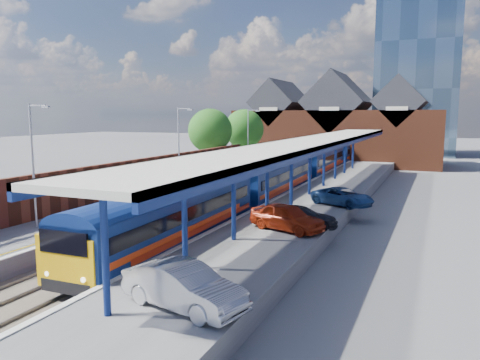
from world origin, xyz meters
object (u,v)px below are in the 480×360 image
at_px(lamp_post_d, 249,135).
at_px(parked_car_dark, 301,217).
at_px(parked_car_silver, 184,286).
at_px(lamp_post_c, 180,142).
at_px(parked_car_blue, 343,197).
at_px(parked_car_red, 287,217).
at_px(train, 300,167).
at_px(platform_sign, 205,167).
at_px(lamp_post_b, 34,158).

bearing_deg(lamp_post_d, parked_car_dark, -62.04).
bearing_deg(parked_car_silver, parked_car_dark, 11.45).
xyz_separation_m(lamp_post_c, parked_car_dark, (13.82, -10.02, -3.39)).
distance_m(lamp_post_c, parked_car_blue, 15.33).
xyz_separation_m(lamp_post_d, parked_car_red, (13.28, -27.04, -3.24)).
bearing_deg(train, parked_car_red, -75.95).
relative_size(train, platform_sign, 26.38).
relative_size(lamp_post_c, parked_car_blue, 1.54).
bearing_deg(platform_sign, lamp_post_c, -124.26).
height_order(lamp_post_c, parked_car_dark, lamp_post_c).
relative_size(lamp_post_b, lamp_post_c, 1.00).
height_order(lamp_post_b, parked_car_dark, lamp_post_b).
height_order(lamp_post_b, platform_sign, lamp_post_b).
relative_size(train, lamp_post_d, 9.42).
bearing_deg(parked_car_dark, train, 7.41).
xyz_separation_m(parked_car_silver, parked_car_dark, (0.48, 12.50, -0.15)).
height_order(lamp_post_d, parked_car_dark, lamp_post_d).
bearing_deg(lamp_post_d, train, -34.25).
distance_m(lamp_post_c, lamp_post_d, 16.00).
bearing_deg(train, platform_sign, -126.89).
relative_size(train, parked_car_blue, 14.55).
relative_size(lamp_post_d, parked_car_silver, 1.55).
bearing_deg(parked_car_dark, parked_car_blue, -15.72).
relative_size(lamp_post_b, parked_car_dark, 1.69).
relative_size(lamp_post_d, parked_car_red, 1.59).
distance_m(parked_car_red, parked_car_blue, 8.59).
relative_size(platform_sign, parked_car_dark, 0.60).
relative_size(lamp_post_b, lamp_post_d, 1.00).
bearing_deg(parked_car_dark, parked_car_silver, 169.14).
relative_size(parked_car_dark, parked_car_blue, 0.91).
height_order(lamp_post_c, parked_car_red, lamp_post_c).
xyz_separation_m(lamp_post_c, platform_sign, (1.36, 2.00, -2.30)).
distance_m(train, parked_car_silver, 33.63).
bearing_deg(lamp_post_b, lamp_post_d, 90.00).
relative_size(lamp_post_d, parked_car_blue, 1.54).
xyz_separation_m(platform_sign, parked_car_silver, (11.98, -24.53, -0.94)).
bearing_deg(lamp_post_d, lamp_post_c, -90.00).
height_order(lamp_post_c, lamp_post_d, same).
bearing_deg(lamp_post_b, lamp_post_c, 90.00).
xyz_separation_m(train, lamp_post_d, (-7.86, 5.35, 2.87)).
distance_m(train, lamp_post_b, 27.93).
height_order(lamp_post_b, parked_car_red, lamp_post_b).
relative_size(platform_sign, parked_car_blue, 0.55).
bearing_deg(parked_car_red, parked_car_blue, 10.11).
xyz_separation_m(parked_car_red, parked_car_dark, (0.53, 1.01, -0.15)).
relative_size(train, lamp_post_b, 9.42).
distance_m(parked_car_red, parked_car_dark, 1.15).
bearing_deg(parked_car_dark, lamp_post_d, 19.29).
xyz_separation_m(platform_sign, parked_car_red, (11.92, -13.04, -0.94)).
relative_size(lamp_post_b, parked_car_blue, 1.54).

